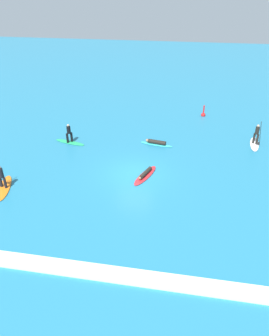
{
  "coord_description": "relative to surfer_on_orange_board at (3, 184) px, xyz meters",
  "views": [
    {
      "loc": [
        3.4,
        -19.64,
        12.26
      ],
      "look_at": [
        0.0,
        0.0,
        0.5
      ],
      "focal_mm": 34.0,
      "sensor_mm": 36.0,
      "label": 1
    }
  ],
  "objects": [
    {
      "name": "wave_crest",
      "position": [
        8.48,
        -6.04,
        -0.29
      ],
      "size": [
        17.46,
        0.9,
        0.18
      ],
      "primitive_type": "cube",
      "color": "white",
      "rests_on": "ground_plane"
    },
    {
      "name": "surfer_on_teal_board",
      "position": [
        9.52,
        8.44,
        -0.2
      ],
      "size": [
        2.93,
        1.08,
        0.44
      ],
      "rotation": [
        0.0,
        0.0,
        2.96
      ],
      "color": "#33C6CC",
      "rests_on": "ground_plane"
    },
    {
      "name": "surfer_on_red_board",
      "position": [
        9.3,
        3.21,
        -0.25
      ],
      "size": [
        1.71,
        3.12,
        0.4
      ],
      "rotation": [
        0.0,
        0.0,
        4.37
      ],
      "color": "red",
      "rests_on": "ground_plane"
    },
    {
      "name": "marker_buoy",
      "position": [
        13.61,
        16.06,
        -0.18
      ],
      "size": [
        0.46,
        0.46,
        1.27
      ],
      "color": "red",
      "rests_on": "ground_plane"
    },
    {
      "name": "surfer_on_green_board",
      "position": [
        2.01,
        7.56,
        0.1
      ],
      "size": [
        2.95,
        1.33,
        1.74
      ],
      "rotation": [
        0.0,
        0.0,
        6.03
      ],
      "color": "#23B266",
      "rests_on": "ground_plane"
    },
    {
      "name": "surfer_on_orange_board",
      "position": [
        0.0,
        0.0,
        0.0
      ],
      "size": [
        1.73,
        3.24,
        2.1
      ],
      "rotation": [
        0.0,
        0.0,
        1.89
      ],
      "color": "orange",
      "rests_on": "ground_plane"
    },
    {
      "name": "surfer_on_white_board",
      "position": [
        17.92,
        9.94,
        0.07
      ],
      "size": [
        1.07,
        3.0,
        2.22
      ],
      "rotation": [
        0.0,
        0.0,
        4.59
      ],
      "color": "white",
      "rests_on": "ground_plane"
    },
    {
      "name": "ground_plane",
      "position": [
        8.48,
        3.37,
        -0.38
      ],
      "size": [
        120.0,
        120.0,
        0.0
      ],
      "primitive_type": "plane",
      "color": "teal",
      "rests_on": "ground"
    }
  ]
}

